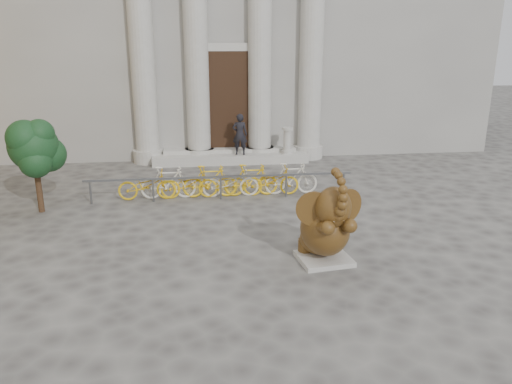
{
  "coord_description": "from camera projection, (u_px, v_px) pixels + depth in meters",
  "views": [
    {
      "loc": [
        -1.36,
        -9.69,
        4.63
      ],
      "look_at": [
        0.05,
        1.72,
        1.1
      ],
      "focal_mm": 35.0,
      "sensor_mm": 36.0,
      "label": 1
    }
  ],
  "objects": [
    {
      "name": "entrance_steps",
      "position": [
        231.0,
        158.0,
        19.58
      ],
      "size": [
        6.0,
        1.2,
        0.36
      ],
      "primitive_type": "cube",
      "color": "#A8A59E",
      "rests_on": "ground"
    },
    {
      "name": "tree",
      "position": [
        34.0,
        148.0,
        13.44
      ],
      "size": [
        1.51,
        1.37,
        2.61
      ],
      "color": "#332114",
      "rests_on": "ground"
    },
    {
      "name": "bike_rack",
      "position": [
        220.0,
        181.0,
        15.17
      ],
      "size": [
        8.0,
        0.53,
        1.0
      ],
      "color": "slate",
      "rests_on": "ground"
    },
    {
      "name": "elephant_statue",
      "position": [
        326.0,
        227.0,
        10.61
      ],
      "size": [
        1.45,
        1.68,
        2.19
      ],
      "rotation": [
        0.0,
        0.0,
        0.13
      ],
      "color": "#A8A59E",
      "rests_on": "ground"
    },
    {
      "name": "ground",
      "position": [
        263.0,
        264.0,
        10.71
      ],
      "size": [
        80.0,
        80.0,
        0.0
      ],
      "primitive_type": "plane",
      "color": "#474442",
      "rests_on": "ground"
    },
    {
      "name": "pedestrian",
      "position": [
        240.0,
        134.0,
        19.06
      ],
      "size": [
        0.63,
        0.46,
        1.58
      ],
      "primitive_type": "imported",
      "rotation": [
        0.0,
        0.0,
        3.0
      ],
      "color": "black",
      "rests_on": "entrance_steps"
    },
    {
      "name": "classical_building",
      "position": [
        220.0,
        9.0,
        23.12
      ],
      "size": [
        22.0,
        10.7,
        12.0
      ],
      "color": "gray",
      "rests_on": "ground"
    },
    {
      "name": "balustrade_post",
      "position": [
        287.0,
        141.0,
        19.36
      ],
      "size": [
        0.42,
        0.42,
        1.02
      ],
      "color": "#A8A59E",
      "rests_on": "entrance_steps"
    }
  ]
}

